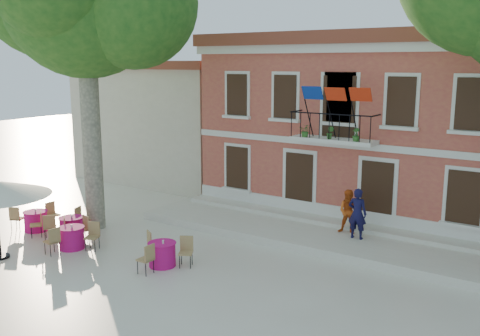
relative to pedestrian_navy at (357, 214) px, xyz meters
The scene contains 10 objects.
ground 5.78m from the pedestrian_navy, 128.03° to the right, with size 90.00×90.00×0.00m, color beige.
main_building 6.29m from the pedestrian_navy, 105.00° to the left, with size 13.50×9.59×7.50m.
neighbor_west 14.68m from the pedestrian_navy, 153.24° to the left, with size 9.40×9.40×6.40m.
terrace 1.81m from the pedestrian_navy, behind, with size 14.00×3.40×0.30m, color silver.
pedestrian_navy is the anchor object (origin of this frame).
pedestrian_orange 0.59m from the pedestrian_navy, 141.19° to the left, with size 0.78×0.60×1.60m, color #DB5919.
cafe_table_0 12.00m from the pedestrian_navy, 154.29° to the right, with size 1.87×1.69×0.95m.
cafe_table_1 9.90m from the pedestrian_navy, 144.56° to the right, with size 1.86×1.71×0.95m.
cafe_table_3 10.31m from the pedestrian_navy, 151.24° to the right, with size 1.78×1.83×0.95m.
cafe_table_4 6.81m from the pedestrian_navy, 130.12° to the right, with size 1.87×1.62×0.95m.
Camera 1 is at (10.13, -12.55, 6.32)m, focal length 40.00 mm.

